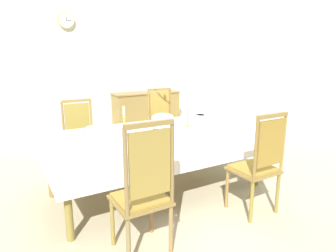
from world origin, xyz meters
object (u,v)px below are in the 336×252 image
at_px(bowl_near_left, 200,116).
at_px(bowl_near_right, 94,128).
at_px(chair_south_b, 259,163).
at_px(chair_north_b, 163,124).
at_px(sideboard, 146,113).
at_px(spoon_primary, 205,116).
at_px(candlestick_west, 124,124).
at_px(dining_table, 158,137).
at_px(candlestick_east, 188,117).
at_px(mounted_clock, 66,20).
at_px(chair_south_a, 144,190).
at_px(chair_north_a, 81,137).
at_px(soup_tureen, 163,121).
at_px(spoon_secondary, 84,130).

height_order(bowl_near_left, bowl_near_right, bowl_near_right).
bearing_deg(chair_south_b, chair_north_b, 90.00).
bearing_deg(sideboard, spoon_primary, 87.93).
xyz_separation_m(bowl_near_left, bowl_near_right, (-1.57, 0.04, 0.00)).
bearing_deg(candlestick_west, dining_table, -0.00).
distance_m(candlestick_east, bowl_near_right, 1.16).
bearing_deg(mounted_clock, spoon_primary, -59.54).
xyz_separation_m(chair_south_b, candlestick_east, (-0.21, 1.00, 0.33)).
distance_m(chair_south_b, chair_north_b, 2.00).
distance_m(chair_south_a, candlestick_east, 1.52).
distance_m(chair_north_a, spoon_primary, 1.82).
xyz_separation_m(chair_north_a, sideboard, (1.80, 1.59, -0.10)).
bearing_deg(sideboard, candlestick_west, 59.17).
distance_m(spoon_primary, mounted_clock, 3.16).
bearing_deg(candlestick_west, bowl_near_left, 16.89).
height_order(candlestick_west, spoon_primary, candlestick_west).
distance_m(soup_tureen, mounted_clock, 3.19).
bearing_deg(bowl_near_right, bowl_near_left, -1.41).
height_order(spoon_primary, mounted_clock, mounted_clock).
distance_m(candlestick_east, bowl_near_left, 0.66).
xyz_separation_m(chair_north_b, soup_tureen, (-0.57, -1.00, 0.30)).
bearing_deg(dining_table, bowl_near_left, 23.84).
height_order(dining_table, chair_south_b, chair_south_b).
xyz_separation_m(dining_table, chair_south_a, (-0.68, -1.00, -0.11)).
height_order(chair_south_b, bowl_near_left, chair_south_b).
bearing_deg(bowl_near_left, sideboard, 85.19).
height_order(candlestick_east, spoon_secondary, candlestick_east).
bearing_deg(spoon_secondary, chair_north_a, 96.41).
xyz_separation_m(chair_south_a, soup_tureen, (0.74, 1.00, 0.29)).
relative_size(dining_table, chair_north_a, 2.41).
bearing_deg(candlestick_west, chair_south_a, -104.03).
bearing_deg(candlestick_east, chair_south_a, -137.69).
distance_m(soup_tureen, candlestick_west, 0.49).
xyz_separation_m(chair_north_a, chair_south_b, (1.31, -2.00, 0.01)).
bearing_deg(chair_north_a, chair_north_b, -179.77).
bearing_deg(bowl_near_right, chair_south_a, -91.53).
relative_size(dining_table, chair_south_a, 2.18).
bearing_deg(bowl_near_right, sideboard, 50.57).
bearing_deg(candlestick_west, mounted_clock, 88.80).
relative_size(candlestick_west, candlestick_east, 1.06).
xyz_separation_m(bowl_near_right, spoon_secondary, (-0.12, 0.03, -0.02)).
xyz_separation_m(chair_south_b, spoon_secondary, (-1.40, 1.48, 0.21)).
xyz_separation_m(chair_south_a, spoon_secondary, (-0.08, 1.48, 0.18)).
distance_m(candlestick_west, spoon_secondary, 0.60).
xyz_separation_m(candlestick_west, candlestick_east, (0.85, -0.00, -0.01)).
bearing_deg(candlestick_east, dining_table, 180.00).
bearing_deg(candlestick_east, spoon_secondary, 158.05).
xyz_separation_m(dining_table, spoon_secondary, (-0.76, 0.48, 0.08)).
height_order(dining_table, soup_tureen, soup_tureen).
height_order(chair_south_b, candlestick_east, chair_south_b).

